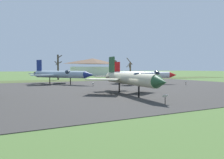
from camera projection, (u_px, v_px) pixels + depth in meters
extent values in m
plane|color=#4C6B33|center=(138.00, 98.00, 26.33)|extent=(600.00, 600.00, 0.00)
cube|color=#383533|center=(97.00, 88.00, 38.69)|extent=(75.85, 45.87, 0.05)
cube|color=#45532A|center=(63.00, 81.00, 64.69)|extent=(135.85, 12.00, 0.06)
cylinder|color=#8EA3B2|center=(60.00, 74.00, 49.03)|extent=(10.05, 12.61, 1.67)
cone|color=navy|center=(89.00, 75.00, 45.19)|extent=(2.62, 2.78, 1.54)
cylinder|color=black|center=(37.00, 74.00, 52.50)|extent=(1.49, 1.44, 1.17)
ellipsoid|color=#19232D|center=(68.00, 73.00, 47.92)|extent=(1.33, 2.51, 1.25)
cube|color=#8EA3B2|center=(42.00, 75.00, 47.19)|extent=(4.94, 3.15, 0.16)
cube|color=#8EA3B2|center=(61.00, 74.00, 53.03)|extent=(4.38, 5.59, 0.16)
cube|color=navy|center=(39.00, 65.00, 51.98)|extent=(1.11, 1.39, 2.73)
cube|color=#8EA3B2|center=(35.00, 74.00, 50.54)|extent=(3.00, 2.80, 0.16)
cube|color=#8EA3B2|center=(45.00, 73.00, 53.42)|extent=(3.00, 2.80, 0.16)
cylinder|color=black|center=(70.00, 82.00, 47.66)|extent=(0.22, 0.22, 1.56)
cylinder|color=black|center=(50.00, 81.00, 50.57)|extent=(0.22, 0.22, 1.56)
cylinder|color=black|center=(93.00, 85.00, 43.34)|extent=(0.08, 0.08, 0.56)
cube|color=white|center=(93.00, 83.00, 43.32)|extent=(0.48, 0.20, 0.31)
cylinder|color=silver|center=(141.00, 75.00, 50.66)|extent=(11.76, 9.40, 1.56)
cone|color=red|center=(173.00, 75.00, 49.20)|extent=(2.19, 2.15, 1.44)
cylinder|color=black|center=(113.00, 75.00, 52.02)|extent=(1.35, 1.39, 1.09)
ellipsoid|color=#19232D|center=(156.00, 73.00, 49.94)|extent=(1.21, 2.27, 1.13)
cube|color=silver|center=(131.00, 76.00, 47.57)|extent=(6.02, 4.00, 0.15)
cube|color=silver|center=(134.00, 75.00, 54.54)|extent=(2.59, 5.65, 0.15)
cylinder|color=silver|center=(126.00, 76.00, 45.03)|extent=(2.35, 1.97, 0.58)
cylinder|color=silver|center=(131.00, 75.00, 57.45)|extent=(2.35, 1.97, 0.58)
cube|color=red|center=(116.00, 67.00, 51.74)|extent=(1.57, 1.24, 2.44)
cube|color=silver|center=(116.00, 74.00, 50.33)|extent=(2.62, 2.80, 0.15)
cube|color=silver|center=(118.00, 74.00, 53.31)|extent=(2.62, 2.80, 0.15)
cylinder|color=black|center=(153.00, 81.00, 50.16)|extent=(0.21, 0.21, 1.46)
cylinder|color=black|center=(129.00, 81.00, 51.31)|extent=(0.21, 0.21, 1.46)
cylinder|color=black|center=(186.00, 84.00, 46.57)|extent=(0.08, 0.08, 0.58)
cube|color=white|center=(186.00, 82.00, 46.55)|extent=(0.52, 0.33, 0.33)
cylinder|color=#B7B293|center=(128.00, 79.00, 29.12)|extent=(2.59, 14.09, 1.62)
cone|color=#234C2D|center=(161.00, 82.00, 21.79)|extent=(1.61, 1.90, 1.49)
cylinder|color=black|center=(109.00, 77.00, 35.91)|extent=(1.19, 0.97, 1.13)
ellipsoid|color=#19232D|center=(138.00, 76.00, 26.39)|extent=(1.09, 2.04, 1.02)
cube|color=#B7B293|center=(103.00, 79.00, 29.78)|extent=(5.28, 4.90, 0.15)
cube|color=#B7B293|center=(140.00, 79.00, 32.08)|extent=(5.30, 4.57, 0.15)
cube|color=#234C2D|center=(112.00, 65.00, 34.81)|extent=(0.34, 2.14, 2.62)
cube|color=#B7B293|center=(103.00, 77.00, 34.31)|extent=(2.63, 1.68, 0.15)
cube|color=#B7B293|center=(120.00, 76.00, 35.49)|extent=(2.63, 1.68, 0.15)
cylinder|color=black|center=(139.00, 92.00, 26.34)|extent=(0.22, 0.22, 1.51)
cylinder|color=black|center=(119.00, 88.00, 32.05)|extent=(0.22, 0.22, 1.51)
cylinder|color=black|center=(165.00, 101.00, 21.33)|extent=(0.08, 0.08, 0.77)
cube|color=white|center=(165.00, 96.00, 21.30)|extent=(0.60, 0.39, 0.31)
cylinder|color=#42382D|center=(58.00, 67.00, 69.14)|extent=(0.58, 0.58, 8.46)
cylinder|color=#42382D|center=(60.00, 57.00, 69.79)|extent=(1.47, 1.66, 1.16)
cylinder|color=#42382D|center=(56.00, 63.00, 68.41)|extent=(1.23, 1.45, 1.45)
cylinder|color=#42382D|center=(59.00, 63.00, 70.11)|extent=(2.11, 1.20, 1.34)
cylinder|color=brown|center=(116.00, 70.00, 75.39)|extent=(0.62, 0.62, 6.68)
cylinder|color=brown|center=(114.00, 66.00, 75.05)|extent=(0.48, 1.75, 1.74)
cylinder|color=brown|center=(113.00, 61.00, 75.78)|extent=(2.13, 1.56, 2.48)
cylinder|color=brown|center=(117.00, 63.00, 74.41)|extent=(2.22, 0.55, 2.05)
cylinder|color=brown|center=(115.00, 62.00, 74.59)|extent=(1.39, 1.30, 2.16)
cylinder|color=brown|center=(130.00, 70.00, 77.85)|extent=(0.59, 0.59, 6.21)
cylinder|color=brown|center=(129.00, 65.00, 78.53)|extent=(2.10, 0.57, 1.90)
cylinder|color=brown|center=(129.00, 61.00, 76.69)|extent=(1.79, 1.97, 2.70)
cylinder|color=brown|center=(129.00, 66.00, 77.71)|extent=(0.59, 1.10, 1.61)
cube|color=silver|center=(93.00, 71.00, 113.69)|extent=(24.05, 11.16, 4.86)
pyramid|color=brown|center=(93.00, 61.00, 113.40)|extent=(25.26, 11.72, 3.08)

